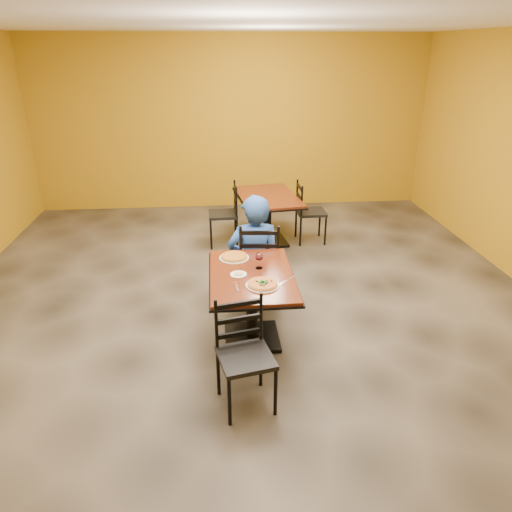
{
  "coord_description": "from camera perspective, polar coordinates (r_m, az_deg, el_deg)",
  "views": [
    {
      "loc": [
        -0.32,
        -4.55,
        2.76
      ],
      "look_at": [
        0.06,
        -0.3,
        0.85
      ],
      "focal_mm": 32.77,
      "sensor_mm": 36.0,
      "label": 1
    }
  ],
  "objects": [
    {
      "name": "chair_main_near",
      "position": [
        3.86,
        -1.26,
        -12.38
      ],
      "size": [
        0.5,
        0.5,
        0.93
      ],
      "primitive_type": null,
      "rotation": [
        0.0,
        0.0,
        0.21
      ],
      "color": "black",
      "rests_on": "floor"
    },
    {
      "name": "side_plate",
      "position": [
        4.52,
        -2.15,
        -2.27
      ],
      "size": [
        0.16,
        0.16,
        0.01
      ],
      "primitive_type": "cylinder",
      "color": "white",
      "rests_on": "table_main"
    },
    {
      "name": "table_main",
      "position": [
        4.62,
        -0.52,
        -4.36
      ],
      "size": [
        0.83,
        1.23,
        0.75
      ],
      "color": "#5B1D0E",
      "rests_on": "floor"
    },
    {
      "name": "chair_second_left",
      "position": [
        7.03,
        -4.05,
        5.07
      ],
      "size": [
        0.43,
        0.43,
        0.94
      ],
      "primitive_type": null,
      "rotation": [
        0.0,
        0.0,
        -1.55
      ],
      "color": "black",
      "rests_on": "floor"
    },
    {
      "name": "plate_main",
      "position": [
        4.32,
        0.81,
        -3.58
      ],
      "size": [
        0.31,
        0.31,
        0.01
      ],
      "primitive_type": "cylinder",
      "color": "white",
      "rests_on": "table_main"
    },
    {
      "name": "diner",
      "position": [
        5.38,
        -0.22,
        0.94
      ],
      "size": [
        0.65,
        0.44,
        1.28
      ],
      "primitive_type": "imported",
      "rotation": [
        0.0,
        0.0,
        3.19
      ],
      "color": "#1A4B8F",
      "rests_on": "floor"
    },
    {
      "name": "table_second",
      "position": [
        7.04,
        1.41,
        5.91
      ],
      "size": [
        1.01,
        1.36,
        0.75
      ],
      "rotation": [
        0.0,
        0.0,
        0.13
      ],
      "color": "#5B1D0E",
      "rests_on": "floor"
    },
    {
      "name": "ceiling",
      "position": [
        4.57,
        -1.22,
        27.13
      ],
      "size": [
        7.0,
        8.0,
        0.01
      ],
      "primitive_type": "cube",
      "color": "white",
      "rests_on": "ground"
    },
    {
      "name": "wine_glass",
      "position": [
        4.61,
        0.38,
        -0.48
      ],
      "size": [
        0.08,
        0.08,
        0.18
      ],
      "primitive_type": null,
      "color": "white",
      "rests_on": "table_main"
    },
    {
      "name": "wall_back",
      "position": [
        8.65,
        -3.07,
        15.73
      ],
      "size": [
        7.0,
        0.01,
        3.0
      ],
      "primitive_type": "cube",
      "color": "#AA7812",
      "rests_on": "ground"
    },
    {
      "name": "fork",
      "position": [
        4.31,
        -2.38,
        -3.7
      ],
      "size": [
        0.04,
        0.19,
        0.0
      ],
      "primitive_type": "cube",
      "rotation": [
        0.0,
        0.0,
        0.12
      ],
      "color": "silver",
      "rests_on": "table_main"
    },
    {
      "name": "pizza_main",
      "position": [
        4.31,
        0.81,
        -3.39
      ],
      "size": [
        0.28,
        0.28,
        0.02
      ],
      "primitive_type": "cylinder",
      "color": "maroon",
      "rests_on": "plate_main"
    },
    {
      "name": "chair_second_right",
      "position": [
        7.18,
        6.74,
        5.32
      ],
      "size": [
        0.43,
        0.43,
        0.93
      ],
      "primitive_type": null,
      "rotation": [
        0.0,
        0.0,
        1.58
      ],
      "color": "black",
      "rests_on": "floor"
    },
    {
      "name": "knife",
      "position": [
        4.41,
        3.75,
        -3.01
      ],
      "size": [
        0.16,
        0.16,
        0.0
      ],
      "primitive_type": "cube",
      "rotation": [
        0.0,
        0.0,
        -0.77
      ],
      "color": "silver",
      "rests_on": "table_main"
    },
    {
      "name": "chair_main_far",
      "position": [
        5.4,
        0.39,
        -0.59
      ],
      "size": [
        0.49,
        0.49,
        1.0
      ],
      "primitive_type": null,
      "rotation": [
        0.0,
        0.0,
        3.05
      ],
      "color": "black",
      "rests_on": "floor"
    },
    {
      "name": "plate_far",
      "position": [
        4.87,
        -2.68,
        -0.21
      ],
      "size": [
        0.31,
        0.31,
        0.01
      ],
      "primitive_type": "cylinder",
      "color": "white",
      "rests_on": "table_main"
    },
    {
      "name": "floor",
      "position": [
        5.33,
        -0.94,
        -7.06
      ],
      "size": [
        7.0,
        8.0,
        0.01
      ],
      "primitive_type": "cube",
      "color": "black",
      "rests_on": "ground"
    },
    {
      "name": "pizza_far",
      "position": [
        4.87,
        -2.68,
        -0.04
      ],
      "size": [
        0.28,
        0.28,
        0.02
      ],
      "primitive_type": "cylinder",
      "color": "gold",
      "rests_on": "plate_far"
    },
    {
      "name": "dip",
      "position": [
        4.51,
        -2.15,
        -2.16
      ],
      "size": [
        0.09,
        0.09,
        0.01
      ],
      "primitive_type": "cylinder",
      "color": "tan",
      "rests_on": "side_plate"
    }
  ]
}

